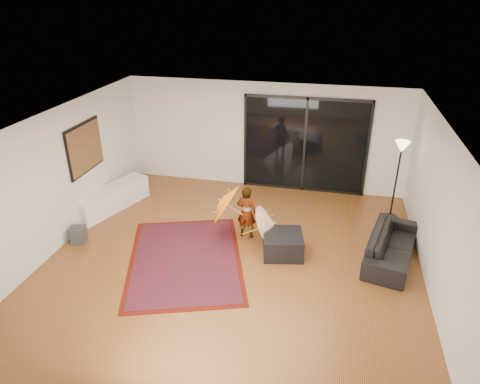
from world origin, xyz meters
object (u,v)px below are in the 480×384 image
(media_console, at_px, (112,198))
(sofa, at_px, (392,245))
(child, at_px, (246,213))
(ottoman, at_px, (283,244))

(media_console, relative_size, sofa, 0.99)
(media_console, xyz_separation_m, sofa, (6.20, -0.71, 0.02))
(sofa, bearing_deg, child, 100.16)
(media_console, bearing_deg, child, 10.28)
(sofa, height_order, ottoman, sofa)
(sofa, bearing_deg, ottoman, 111.74)
(sofa, distance_m, ottoman, 2.07)
(media_console, relative_size, ottoman, 2.56)
(sofa, height_order, child, child)
(media_console, distance_m, ottoman, 4.27)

